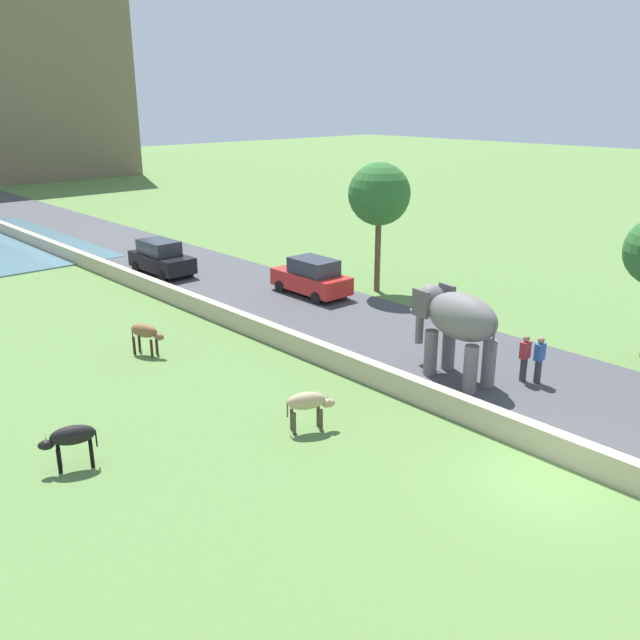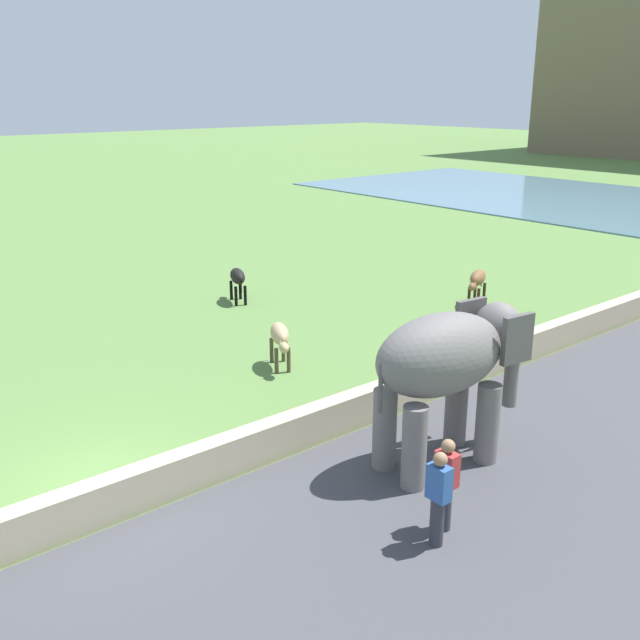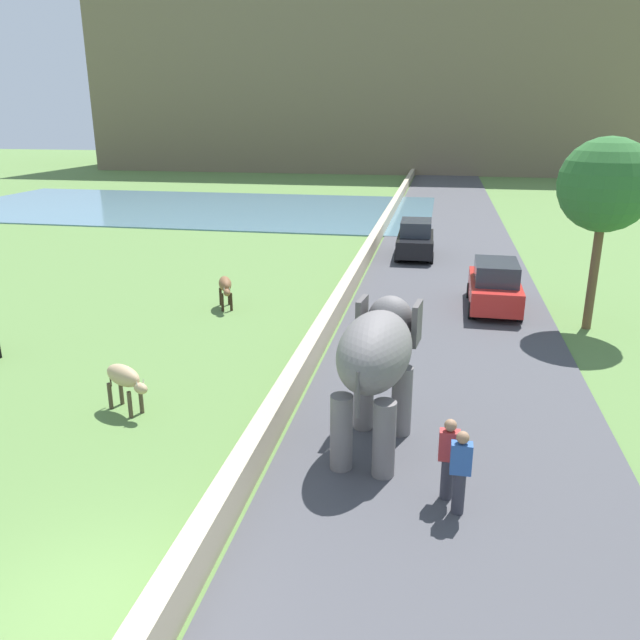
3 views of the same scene
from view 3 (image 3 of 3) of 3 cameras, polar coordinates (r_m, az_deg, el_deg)
ground_plane at (r=10.26m, az=-20.26°, el=-23.69°), size 220.00×220.00×0.00m
road_surface at (r=27.18m, az=11.51°, el=3.69°), size 7.00×120.00×0.06m
barrier_wall at (r=25.37m, az=2.96°, el=3.81°), size 0.40×110.00×0.75m
lake at (r=48.65m, az=-11.85°, el=9.99°), size 36.00×18.00×0.08m
hill_distant at (r=88.77m, az=4.30°, el=22.16°), size 64.00×28.00×25.75m
elephant at (r=12.67m, az=5.22°, el=-3.33°), size 1.72×3.55×2.99m
person_beside_elephant at (r=11.26m, az=12.61°, el=-13.28°), size 0.36×0.22×1.63m
person_trailing at (r=11.60m, az=11.57°, el=-12.19°), size 0.36×0.22×1.63m
car_black at (r=30.99m, az=8.66°, el=7.26°), size 1.85×4.03×1.80m
car_red at (r=23.04m, az=15.59°, el=3.01°), size 1.84×4.03×1.80m
cow_brown at (r=22.68m, az=-8.60°, el=3.08°), size 0.88×1.40×1.15m
cow_tan at (r=15.29m, az=-17.32°, el=-5.10°), size 1.39×0.93×1.15m
tree_near at (r=21.40m, az=24.54°, el=11.03°), size 2.88×2.88×6.06m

